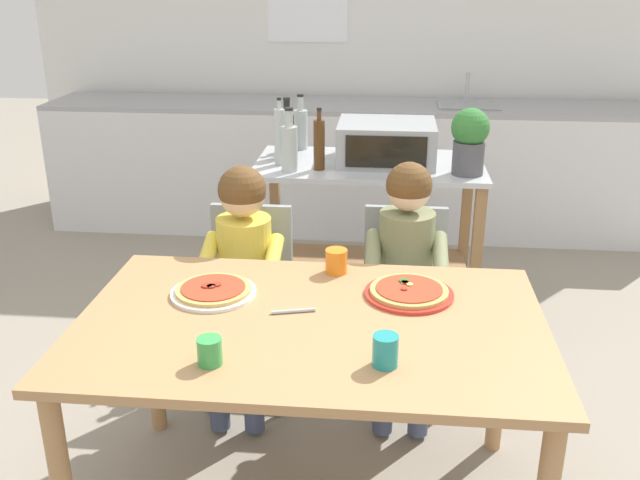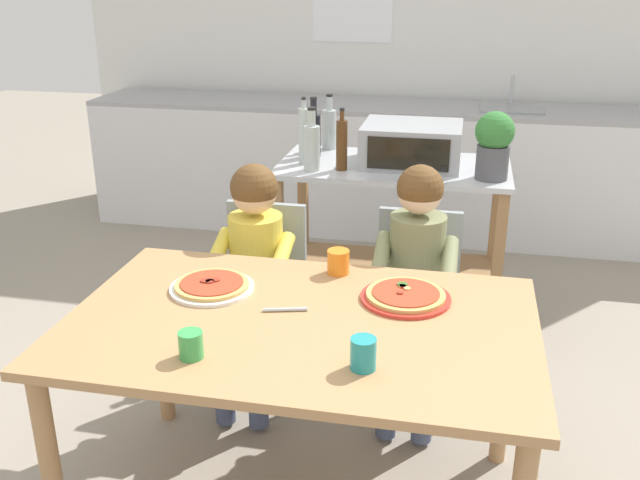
# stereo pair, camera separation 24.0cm
# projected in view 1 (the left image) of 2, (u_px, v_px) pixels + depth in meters

# --- Properties ---
(ground_plane) EXTENTS (12.77, 12.77, 0.00)m
(ground_plane) POSITION_uv_depth(u_px,v_px,m) (339.00, 331.00, 3.63)
(ground_plane) COLOR gray
(back_wall_tiled) EXTENTS (4.69, 0.13, 2.70)m
(back_wall_tiled) POSITION_uv_depth(u_px,v_px,m) (361.00, 27.00, 4.97)
(back_wall_tiled) COLOR white
(back_wall_tiled) RESTS_ON ground
(kitchen_counter) EXTENTS (4.22, 0.60, 1.08)m
(kitchen_counter) POSITION_uv_depth(u_px,v_px,m) (356.00, 167.00, 4.92)
(kitchen_counter) COLOR silver
(kitchen_counter) RESTS_ON ground
(kitchen_island_cart) EXTENTS (1.11, 0.61, 0.86)m
(kitchen_island_cart) POSITION_uv_depth(u_px,v_px,m) (368.00, 217.00, 3.54)
(kitchen_island_cart) COLOR #B7BABF
(kitchen_island_cart) RESTS_ON ground
(toaster_oven) EXTENTS (0.47, 0.40, 0.20)m
(toaster_oven) POSITION_uv_depth(u_px,v_px,m) (386.00, 142.00, 3.42)
(toaster_oven) COLOR #999BA0
(toaster_oven) RESTS_ON kitchen_island_cart
(bottle_dark_olive_oil) EXTENTS (0.08, 0.08, 0.30)m
(bottle_dark_olive_oil) POSITION_uv_depth(u_px,v_px,m) (289.00, 146.00, 3.26)
(bottle_dark_olive_oil) COLOR #ADB7B2
(bottle_dark_olive_oil) RESTS_ON kitchen_island_cart
(bottle_squat_spirits) EXTENTS (0.07, 0.07, 0.30)m
(bottle_squat_spirits) POSITION_uv_depth(u_px,v_px,m) (287.00, 134.00, 3.51)
(bottle_squat_spirits) COLOR black
(bottle_squat_spirits) RESTS_ON kitchen_island_cart
(bottle_clear_vinegar) EXTENTS (0.05, 0.05, 0.32)m
(bottle_clear_vinegar) POSITION_uv_depth(u_px,v_px,m) (280.00, 136.00, 3.36)
(bottle_clear_vinegar) COLOR #ADB7B2
(bottle_clear_vinegar) RESTS_ON kitchen_island_cart
(bottle_slim_sauce) EXTENTS (0.07, 0.07, 0.28)m
(bottle_slim_sauce) POSITION_uv_depth(u_px,v_px,m) (301.00, 128.00, 3.66)
(bottle_slim_sauce) COLOR #ADB7B2
(bottle_slim_sauce) RESTS_ON kitchen_island_cart
(bottle_tall_green_wine) EXTENTS (0.05, 0.05, 0.29)m
(bottle_tall_green_wine) POSITION_uv_depth(u_px,v_px,m) (319.00, 144.00, 3.28)
(bottle_tall_green_wine) COLOR #4C2D14
(bottle_tall_green_wine) RESTS_ON kitchen_island_cart
(potted_herb_plant) EXTENTS (0.17, 0.17, 0.31)m
(potted_herb_plant) POSITION_uv_depth(u_px,v_px,m) (470.00, 139.00, 3.19)
(potted_herb_plant) COLOR #4C4C51
(potted_herb_plant) RESTS_ON kitchen_island_cart
(dining_table) EXTENTS (1.45, 0.92, 0.73)m
(dining_table) POSITION_uv_depth(u_px,v_px,m) (311.00, 345.00, 2.21)
(dining_table) COLOR #AD7F51
(dining_table) RESTS_ON ground
(dining_chair_left) EXTENTS (0.36, 0.36, 0.81)m
(dining_chair_left) POSITION_uv_depth(u_px,v_px,m) (249.00, 289.00, 2.98)
(dining_chair_left) COLOR gray
(dining_chair_left) RESTS_ON ground
(dining_chair_right) EXTENTS (0.36, 0.36, 0.81)m
(dining_chair_right) POSITION_uv_depth(u_px,v_px,m) (404.00, 291.00, 2.95)
(dining_chair_right) COLOR gray
(dining_chair_right) RESTS_ON ground
(child_in_yellow_shirt) EXTENTS (0.32, 0.42, 1.01)m
(child_in_yellow_shirt) POSITION_uv_depth(u_px,v_px,m) (242.00, 261.00, 2.80)
(child_in_yellow_shirt) COLOR #424C6B
(child_in_yellow_shirt) RESTS_ON ground
(child_in_olive_shirt) EXTENTS (0.32, 0.42, 1.03)m
(child_in_olive_shirt) POSITION_uv_depth(u_px,v_px,m) (406.00, 263.00, 2.78)
(child_in_olive_shirt) COLOR #424C6B
(child_in_olive_shirt) RESTS_ON ground
(pizza_plate_white) EXTENTS (0.28, 0.28, 0.03)m
(pizza_plate_white) POSITION_uv_depth(u_px,v_px,m) (213.00, 291.00, 2.34)
(pizza_plate_white) COLOR white
(pizza_plate_white) RESTS_ON dining_table
(pizza_plate_red_rimmed) EXTENTS (0.30, 0.30, 0.03)m
(pizza_plate_red_rimmed) POSITION_uv_depth(u_px,v_px,m) (409.00, 292.00, 2.34)
(pizza_plate_red_rimmed) COLOR red
(pizza_plate_red_rimmed) RESTS_ON dining_table
(drinking_cup_green) EXTENTS (0.07, 0.07, 0.08)m
(drinking_cup_green) POSITION_uv_depth(u_px,v_px,m) (210.00, 351.00, 1.93)
(drinking_cup_green) COLOR green
(drinking_cup_green) RESTS_ON dining_table
(drinking_cup_orange) EXTENTS (0.08, 0.08, 0.09)m
(drinking_cup_orange) POSITION_uv_depth(u_px,v_px,m) (336.00, 261.00, 2.50)
(drinking_cup_orange) COLOR orange
(drinking_cup_orange) RESTS_ON dining_table
(drinking_cup_teal) EXTENTS (0.07, 0.07, 0.09)m
(drinking_cup_teal) POSITION_uv_depth(u_px,v_px,m) (385.00, 351.00, 1.92)
(drinking_cup_teal) COLOR teal
(drinking_cup_teal) RESTS_ON dining_table
(serving_spoon) EXTENTS (0.14, 0.05, 0.01)m
(serving_spoon) POSITION_uv_depth(u_px,v_px,m) (293.00, 311.00, 2.22)
(serving_spoon) COLOR #B7BABF
(serving_spoon) RESTS_ON dining_table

